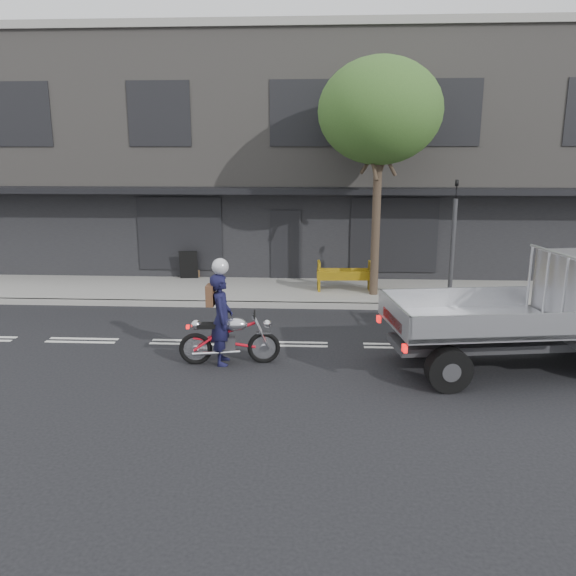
{
  "coord_description": "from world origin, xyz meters",
  "views": [
    {
      "loc": [
        0.56,
        -11.91,
        4.12
      ],
      "look_at": [
        -0.11,
        0.5,
        1.18
      ],
      "focal_mm": 35.0,
      "sensor_mm": 36.0,
      "label": 1
    }
  ],
  "objects_px": {
    "rider": "(222,319)",
    "traffic_light_pole": "(452,249)",
    "motorcycle": "(230,338)",
    "construction_barrier": "(345,277)",
    "sandwich_board": "(189,265)",
    "street_tree": "(380,112)"
  },
  "relations": [
    {
      "from": "rider",
      "to": "traffic_light_pole",
      "type": "bearing_deg",
      "value": -56.7
    },
    {
      "from": "motorcycle",
      "to": "construction_barrier",
      "type": "bearing_deg",
      "value": 59.29
    },
    {
      "from": "traffic_light_pole",
      "to": "motorcycle",
      "type": "distance_m",
      "value": 7.17
    },
    {
      "from": "motorcycle",
      "to": "sandwich_board",
      "type": "relative_size",
      "value": 2.17
    },
    {
      "from": "motorcycle",
      "to": "street_tree",
      "type": "bearing_deg",
      "value": 51.72
    },
    {
      "from": "rider",
      "to": "street_tree",
      "type": "bearing_deg",
      "value": -39.41
    },
    {
      "from": "traffic_light_pole",
      "to": "motorcycle",
      "type": "xyz_separation_m",
      "value": [
        -5.4,
        -4.58,
        -1.11
      ]
    },
    {
      "from": "motorcycle",
      "to": "rider",
      "type": "distance_m",
      "value": 0.41
    },
    {
      "from": "sandwich_board",
      "to": "traffic_light_pole",
      "type": "bearing_deg",
      "value": -23.71
    },
    {
      "from": "street_tree",
      "to": "traffic_light_pole",
      "type": "xyz_separation_m",
      "value": [
        2.0,
        -0.85,
        -3.63
      ]
    },
    {
      "from": "street_tree",
      "to": "sandwich_board",
      "type": "distance_m",
      "value": 7.72
    },
    {
      "from": "street_tree",
      "to": "rider",
      "type": "relative_size",
      "value": 3.64
    },
    {
      "from": "traffic_light_pole",
      "to": "construction_barrier",
      "type": "distance_m",
      "value": 3.2
    },
    {
      "from": "street_tree",
      "to": "traffic_light_pole",
      "type": "height_order",
      "value": "street_tree"
    },
    {
      "from": "street_tree",
      "to": "rider",
      "type": "bearing_deg",
      "value": -123.19
    },
    {
      "from": "motorcycle",
      "to": "construction_barrier",
      "type": "height_order",
      "value": "construction_barrier"
    },
    {
      "from": "traffic_light_pole",
      "to": "construction_barrier",
      "type": "height_order",
      "value": "traffic_light_pole"
    },
    {
      "from": "sandwich_board",
      "to": "motorcycle",
      "type": "bearing_deg",
      "value": -76.12
    },
    {
      "from": "street_tree",
      "to": "construction_barrier",
      "type": "relative_size",
      "value": 4.09
    },
    {
      "from": "traffic_light_pole",
      "to": "rider",
      "type": "bearing_deg",
      "value": -140.48
    },
    {
      "from": "traffic_light_pole",
      "to": "motorcycle",
      "type": "height_order",
      "value": "traffic_light_pole"
    },
    {
      "from": "motorcycle",
      "to": "construction_barrier",
      "type": "xyz_separation_m",
      "value": [
        2.56,
        5.62,
        0.07
      ]
    }
  ]
}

